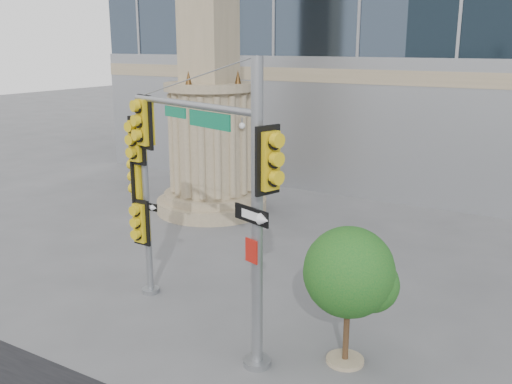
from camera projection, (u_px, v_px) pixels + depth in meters
The scene contains 5 objects.
ground at pixel (198, 350), 12.60m from camera, with size 120.00×120.00×0.00m, color #545456.
monument at pixel (209, 71), 21.65m from camera, with size 4.40×4.40×16.60m.
main_signal_pole at pixel (221, 174), 11.84m from camera, with size 4.76×1.91×6.34m.
secondary_signal_pole at pixel (141, 191), 14.72m from camera, with size 0.83×0.64×4.88m.
street_tree at pixel (351, 276), 11.61m from camera, with size 1.92×1.88×3.00m.
Camera 1 is at (6.92, -9.03, 6.58)m, focal length 40.00 mm.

